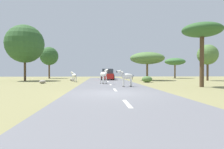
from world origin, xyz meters
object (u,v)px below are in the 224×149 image
Objects in this scene: tree_3 at (49,56)px; tree_5 at (147,58)px; rock_1 at (72,80)px; car_0 at (107,75)px; tree_6 at (208,55)px; zebra_0 at (104,75)px; bush_0 at (147,79)px; rock_0 at (43,82)px; tree_2 at (202,31)px; tree_4 at (25,44)px; tree_0 at (175,62)px; zebra_2 at (126,76)px; zebra_1 at (74,75)px; car_1 at (109,74)px.

tree_5 is (17.56, -10.86, -1.11)m from tree_3.
rock_1 is at bearing -62.27° from tree_3.
car_0 is 15.45m from tree_6.
zebra_0 is 6.45m from bush_0.
tree_2 is at bearing -22.01° from rock_0.
rock_0 is 1.00× the size of rock_1.
zebra_0 is at bearing -93.60° from car_0.
tree_4 is (-11.35, 9.00, 4.39)m from zebra_0.
tree_6 is (0.50, -11.60, 0.43)m from tree_0.
tree_5 is 7.37× the size of rock_1.
tree_3 is (-12.47, 24.51, 3.61)m from zebra_2.
zebra_0 is 4.61m from zebra_2.
tree_5 is 6.86m from bush_0.
car_0 is 0.53× the size of tree_4.
tree_4 reaches higher than tree_0.
tree_0 is (14.39, 8.77, 2.58)m from car_0.
bush_0 reaches higher than rock_0.
tree_4 is at bearing 161.60° from bush_0.
tree_2 reaches higher than zebra_1.
rock_0 is (-6.78, 1.70, -0.81)m from zebra_0.
rock_0 is at bearing -129.21° from car_0.
tree_5 is at bearing 29.41° from rock_0.
car_0 reaches higher than zebra_2.
zebra_2 is at bearing 178.69° from tree_2.
tree_6 is 23.60m from rock_0.
zebra_2 is at bearing -138.75° from tree_6.
zebra_1 is at bearing 141.18° from tree_2.
rock_1 is (-20.12, 0.48, -3.68)m from tree_6.
car_1 is 0.80× the size of tree_2.
tree_3 is at bearing 141.07° from car_0.
tree_2 reaches higher than bush_0.
zebra_1 reaches higher than rock_0.
zebra_1 is at bearing -25.95° from tree_4.
car_0 is 1.00× the size of car_1.
tree_6 is (27.04, -1.07, -1.53)m from tree_4.
tree_0 is 0.80× the size of tree_5.
zebra_1 is 16.86m from tree_3.
car_1 is 0.81× the size of tree_6.
zebra_0 is 23.16m from tree_3.
zebra_2 is at bearing 85.43° from zebra_0.
tree_0 is at bearing 73.89° from tree_2.
tree_4 is at bearing -158.35° from tree_0.
tree_2 is at bearing -106.11° from tree_0.
car_1 is at bearing 60.74° from rock_0.
tree_2 is (7.48, -15.16, 3.91)m from car_0.
zebra_1 is 11.77m from car_1.
tree_3 reaches higher than zebra_1.
zebra_2 is at bearing -63.04° from tree_3.
tree_2 is at bearing -101.21° from zebra_2.
tree_4 reaches higher than car_1.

